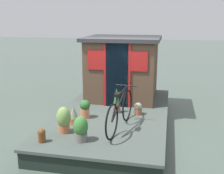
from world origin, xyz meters
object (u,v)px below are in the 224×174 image
at_px(mooring_bollard, 42,135).
at_px(potted_plant_ivy, 64,119).
at_px(potted_plant_rosemary, 85,108).
at_px(potted_plant_basil, 138,109).
at_px(potted_plant_geranium, 117,101).
at_px(houseboat_cabin, 123,68).
at_px(potted_plant_mint, 74,115).
at_px(potted_plant_thyme, 81,129).
at_px(bicycle, 120,111).

bearing_deg(mooring_bollard, potted_plant_ivy, -25.50).
distance_m(potted_plant_rosemary, potted_plant_basil, 1.32).
distance_m(potted_plant_geranium, mooring_bollard, 2.26).
bearing_deg(potted_plant_geranium, houseboat_cabin, 3.57).
bearing_deg(potted_plant_mint, potted_plant_ivy, 176.28).
relative_size(houseboat_cabin, mooring_bollard, 7.74).
bearing_deg(potted_plant_thyme, bicycle, -40.44).
distance_m(potted_plant_rosemary, mooring_bollard, 1.51).
xyz_separation_m(potted_plant_ivy, potted_plant_basil, (1.42, -1.38, -0.14)).
distance_m(potted_plant_ivy, potted_plant_thyme, 0.57).
height_order(potted_plant_mint, potted_plant_geranium, potted_plant_geranium).
height_order(potted_plant_ivy, potted_plant_geranium, potted_plant_geranium).
bearing_deg(potted_plant_geranium, potted_plant_ivy, 150.14).
distance_m(potted_plant_mint, potted_plant_geranium, 1.25).
height_order(bicycle, potted_plant_ivy, bicycle).
height_order(potted_plant_thyme, mooring_bollard, potted_plant_thyme).
xyz_separation_m(bicycle, potted_plant_rosemary, (0.50, 0.94, -0.17)).
bearing_deg(houseboat_cabin, potted_plant_thyme, 174.98).
distance_m(bicycle, potted_plant_basil, 1.06).
xyz_separation_m(houseboat_cabin, bicycle, (-2.39, -0.36, -0.51)).
bearing_deg(mooring_bollard, potted_plant_thyme, -74.31).
distance_m(potted_plant_mint, mooring_bollard, 1.06).
relative_size(potted_plant_basil, potted_plant_geranium, 0.47).
height_order(potted_plant_rosemary, mooring_bollard, potted_plant_rosemary).
bearing_deg(potted_plant_geranium, potted_plant_basil, -93.28).
xyz_separation_m(potted_plant_ivy, potted_plant_geranium, (1.45, -0.83, 0.02)).
bearing_deg(bicycle, potted_plant_mint, 86.30).
xyz_separation_m(potted_plant_mint, potted_plant_geranium, (0.95, -0.80, 0.10)).
bearing_deg(potted_plant_ivy, bicycle, -68.87).
xyz_separation_m(potted_plant_thyme, mooring_bollard, (-0.20, 0.72, -0.11)).
relative_size(potted_plant_thyme, potted_plant_geranium, 0.78).
bearing_deg(houseboat_cabin, bicycle, -171.40).
relative_size(potted_plant_mint, potted_plant_geranium, 0.67).
bearing_deg(potted_plant_geranium, potted_plant_rosemary, 128.09).
height_order(potted_plant_ivy, potted_plant_mint, potted_plant_ivy).
bearing_deg(mooring_bollard, potted_plant_mint, -15.41).
bearing_deg(potted_plant_geranium, bicycle, -164.88).
bearing_deg(potted_plant_ivy, mooring_bollard, 154.50).
distance_m(bicycle, potted_plant_thyme, 0.99).
xyz_separation_m(potted_plant_rosemary, potted_plant_ivy, (-0.93, 0.17, 0.05)).
distance_m(potted_plant_ivy, potted_plant_mint, 0.51).
relative_size(houseboat_cabin, potted_plant_mint, 4.89).
bearing_deg(potted_plant_mint, bicycle, -93.70).
height_order(potted_plant_geranium, mooring_bollard, potted_plant_geranium).
bearing_deg(potted_plant_rosemary, potted_plant_ivy, 169.87).
bearing_deg(potted_plant_basil, bicycle, 164.57).
bearing_deg(mooring_bollard, bicycle, -55.02).
bearing_deg(potted_plant_geranium, mooring_bollard, 151.26).
distance_m(houseboat_cabin, mooring_bollard, 3.57).
xyz_separation_m(houseboat_cabin, potted_plant_rosemary, (-1.89, 0.58, -0.68)).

